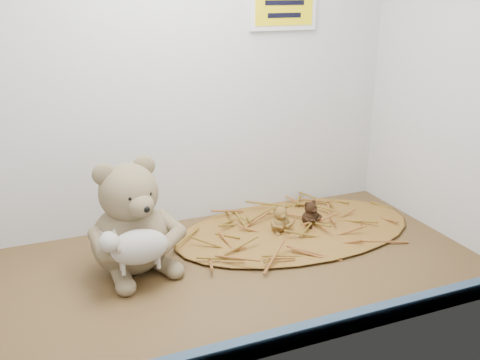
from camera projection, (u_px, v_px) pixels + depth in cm
name	position (u px, v px, depth cm)	size (l,w,h in cm)	color
alcove_shell	(195.00, 58.00, 108.73)	(120.40, 60.20, 90.40)	#422D17
front_rail	(271.00, 342.00, 90.26)	(119.28, 2.20, 3.60)	#334561
straw_bed	(295.00, 229.00, 135.90)	(63.23, 36.72, 1.22)	brown
main_teddy	(129.00, 216.00, 113.46)	(20.36, 21.49, 25.25)	#8A7355
toy_lamb	(139.00, 247.00, 106.58)	(15.44, 9.42, 9.97)	#BAB4A7
mini_teddy_tan	(280.00, 217.00, 132.61)	(5.58, 5.89, 6.92)	olive
mini_teddy_brown	(310.00, 212.00, 136.51)	(5.26, 5.56, 6.53)	black
wall_sign	(284.00, 3.00, 133.85)	(16.00, 1.20, 11.00)	#DEC20B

